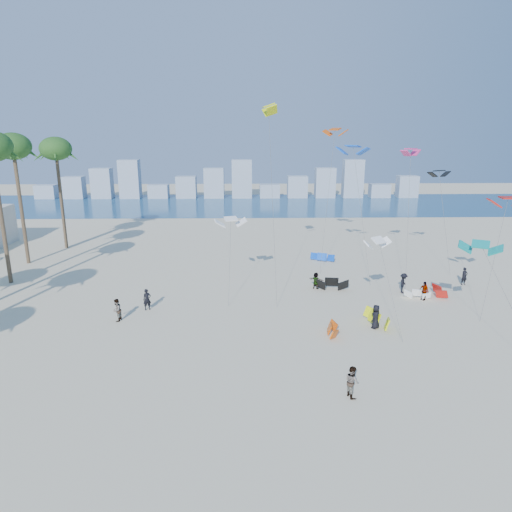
{
  "coord_description": "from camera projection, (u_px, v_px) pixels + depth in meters",
  "views": [
    {
      "loc": [
        2.16,
        -20.3,
        14.48
      ],
      "look_at": [
        3.0,
        16.0,
        4.5
      ],
      "focal_mm": 32.01,
      "sensor_mm": 36.0,
      "label": 1
    }
  ],
  "objects": [
    {
      "name": "ground",
      "position": [
        205.0,
        423.0,
        23.36
      ],
      "size": [
        220.0,
        220.0,
        0.0
      ],
      "primitive_type": "plane",
      "color": "beige",
      "rests_on": "ground"
    },
    {
      "name": "ocean",
      "position": [
        235.0,
        205.0,
        92.77
      ],
      "size": [
        220.0,
        220.0,
        0.0
      ],
      "primitive_type": "plane",
      "color": "navy",
      "rests_on": "ground"
    },
    {
      "name": "kitesurfer_near",
      "position": [
        147.0,
        300.0,
        38.01
      ],
      "size": [
        0.77,
        0.65,
        1.8
      ],
      "primitive_type": "imported",
      "rotation": [
        0.0,
        0.0,
        0.39
      ],
      "color": "black",
      "rests_on": "ground"
    },
    {
      "name": "kitesurfer_mid",
      "position": [
        352.0,
        381.0,
        25.53
      ],
      "size": [
        0.93,
        1.06,
        1.85
      ],
      "primitive_type": "imported",
      "rotation": [
        0.0,
        0.0,
        1.86
      ],
      "color": "gray",
      "rests_on": "ground"
    },
    {
      "name": "kitesurfers_far",
      "position": [
        342.0,
        292.0,
        39.74
      ],
      "size": [
        32.1,
        10.66,
        1.88
      ],
      "color": "black",
      "rests_on": "ground"
    },
    {
      "name": "grounded_kites",
      "position": [
        363.0,
        291.0,
        41.29
      ],
      "size": [
        12.84,
        21.7,
        1.02
      ],
      "color": "#D84F0B",
      "rests_on": "ground"
    },
    {
      "name": "flying_kites",
      "position": [
        365.0,
        167.0,
        40.87
      ],
      "size": [
        25.66,
        27.96,
        17.31
      ],
      "color": "white",
      "rests_on": "ground"
    },
    {
      "name": "distant_skyline",
      "position": [
        230.0,
        184.0,
        101.56
      ],
      "size": [
        85.0,
        3.0,
        8.4
      ],
      "color": "#9EADBF",
      "rests_on": "ground"
    }
  ]
}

